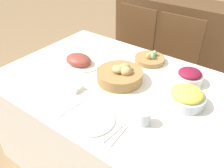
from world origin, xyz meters
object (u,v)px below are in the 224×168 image
Objects in this scene: dinner_plate at (91,120)px; knife at (114,132)px; ham_platter at (79,61)px; butter_dish at (72,86)px; sideboard at (179,39)px; drinking_cup at (144,117)px; spoon at (119,135)px; egg_basket at (150,59)px; chair_far_left at (129,51)px; bread_basket at (120,75)px; fork at (71,109)px; pineapple_bowl at (186,97)px; beet_salad_bowl at (189,76)px; chair_far_center at (171,64)px.

dinner_plate reaches higher than knife.
butter_dish is (0.18, -0.25, -0.01)m from ham_platter.
sideboard is 1.90m from drinking_cup.
knife is at bearing -32.97° from ham_platter.
butter_dish is at bearing 179.81° from drinking_cup.
egg_basket is at bearing 104.46° from spoon.
spoon is at bearing -17.78° from butter_dish.
knife is at bearing -58.70° from chair_far_left.
bread_basket is 0.40m from fork.
butter_dish is at bearing 158.59° from spoon.
spoon is (0.72, -1.22, 0.25)m from chair_far_left.
knife is at bearing -76.91° from sideboard.
spoon is (-0.16, -0.43, -0.05)m from pineapple_bowl.
chair_far_center is at bearing 121.50° from beet_salad_bowl.
beet_salad_bowl is 0.70m from dinner_plate.
pineapple_bowl is 1.24× the size of spoon.
sideboard is at bearing 98.81° from dinner_plate.
sideboard is 9.00× the size of beet_salad_bowl.
ham_platter is 1.80× the size of spoon.
bread_basket is 4.08× the size of drinking_cup.
ham_platter reaches higher than butter_dish.
fork is 0.33m from spoon.
sideboard is at bearing 106.71° from knife.
chair_far_center is at bearing 79.15° from butter_dish.
beet_salad_bowl is at bearing 18.84° from ham_platter.
drinking_cup is (0.53, -1.79, 0.35)m from sideboard.
sideboard is 7.02× the size of egg_basket.
chair_far_center reaches higher than bread_basket.
ham_platter is at bearing 144.64° from spoon.
fork is 1.00× the size of spoon.
sideboard is 1.97m from fork.
bread_basket is at bearing -59.56° from chair_far_left.
beet_salad_bowl is (0.35, -0.57, 0.30)m from chair_far_center.
chair_far_left is 5.42× the size of fork.
ham_platter is at bearing 125.84° from butter_dish.
beet_salad_bowl is at bearing 82.95° from knife.
egg_basket is 0.63m from butter_dish.
sideboard is at bearing 112.99° from pineapple_bowl.
butter_dish is (-0.20, -1.07, 0.27)m from chair_far_center.
pineapple_bowl is 0.65m from fork.
bread_basket is 0.34m from egg_basket.
drinking_cup is at bearing -19.95° from ham_platter.
sideboard is 2.02m from spoon.
ham_platter is at bearing -95.95° from sideboard.
sideboard is 1.46m from beet_salad_bowl.
chair_far_left is 5.41× the size of beet_salad_bowl.
egg_basket is 1.28× the size of beet_salad_bowl.
beet_salad_bowl is at bearing 78.29° from spoon.
spoon is at bearing -110.67° from pineapple_bowl.
ham_platter is 0.73m from drinking_cup.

